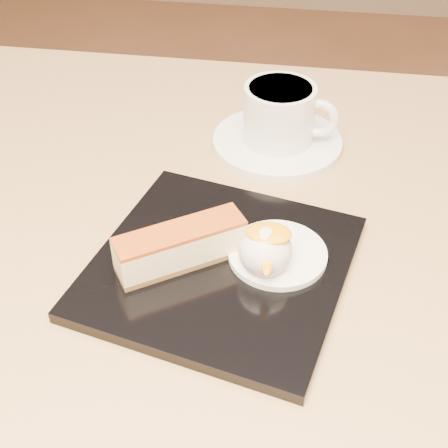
% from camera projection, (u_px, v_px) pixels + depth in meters
% --- Properties ---
extents(table, '(0.80, 0.80, 0.72)m').
position_uv_depth(table, '(179.00, 349.00, 0.70)').
color(table, black).
rests_on(table, ground).
extents(dessert_plate, '(0.26, 0.26, 0.01)m').
position_uv_depth(dessert_plate, '(221.00, 267.00, 0.57)').
color(dessert_plate, black).
rests_on(dessert_plate, table).
extents(cheesecake, '(0.11, 0.09, 0.04)m').
position_uv_depth(cheesecake, '(181.00, 246.00, 0.55)').
color(cheesecake, brown).
rests_on(cheesecake, dessert_plate).
extents(cream_smear, '(0.09, 0.09, 0.01)m').
position_uv_depth(cream_smear, '(278.00, 254.00, 0.57)').
color(cream_smear, white).
rests_on(cream_smear, dessert_plate).
extents(ice_cream_scoop, '(0.05, 0.05, 0.05)m').
position_uv_depth(ice_cream_scoop, '(265.00, 251.00, 0.54)').
color(ice_cream_scoop, white).
rests_on(ice_cream_scoop, cream_smear).
extents(mango_sauce, '(0.04, 0.03, 0.01)m').
position_uv_depth(mango_sauce, '(269.00, 233.00, 0.53)').
color(mango_sauce, '#FFA008').
rests_on(mango_sauce, ice_cream_scoop).
extents(mint_sprig, '(0.03, 0.02, 0.00)m').
position_uv_depth(mint_sprig, '(249.00, 230.00, 0.58)').
color(mint_sprig, green).
rests_on(mint_sprig, cream_smear).
extents(saucer, '(0.15, 0.15, 0.01)m').
position_uv_depth(saucer, '(277.00, 142.00, 0.73)').
color(saucer, white).
rests_on(saucer, table).
extents(coffee_cup, '(0.11, 0.08, 0.07)m').
position_uv_depth(coffee_cup, '(281.00, 113.00, 0.70)').
color(coffee_cup, white).
rests_on(coffee_cup, saucer).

